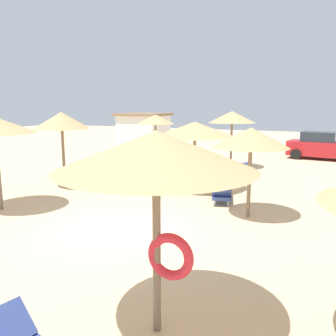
% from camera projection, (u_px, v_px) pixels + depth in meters
% --- Properties ---
extents(ground_plane, '(80.00, 80.00, 0.00)m').
position_uv_depth(ground_plane, '(121.00, 228.00, 9.65)').
color(ground_plane, '#DBBA8C').
extents(parasol_0, '(2.49, 2.49, 3.04)m').
position_uv_depth(parasol_0, '(232.00, 117.00, 18.57)').
color(parasol_0, '#75604C').
rests_on(parasol_0, ground).
extents(parasol_2, '(2.23, 2.23, 2.70)m').
position_uv_depth(parasol_2, '(251.00, 138.00, 10.24)').
color(parasol_2, '#75604C').
rests_on(parasol_2, ground).
extents(parasol_3, '(3.18, 3.18, 2.71)m').
position_uv_depth(parasol_3, '(195.00, 129.00, 13.72)').
color(parasol_3, '#75604C').
rests_on(parasol_3, ground).
extents(parasol_6, '(2.82, 2.82, 3.00)m').
position_uv_depth(parasol_6, '(156.00, 153.00, 4.81)').
color(parasol_6, '#75604C').
rests_on(parasol_6, ground).
extents(parasol_7, '(2.29, 2.29, 2.80)m').
position_uv_depth(parasol_7, '(156.00, 119.00, 20.89)').
color(parasol_7, '#75604C').
rests_on(parasol_7, ground).
extents(parasol_9, '(2.25, 2.25, 3.07)m').
position_uv_depth(parasol_9, '(62.00, 121.00, 14.08)').
color(parasol_9, '#75604C').
rests_on(parasol_9, ground).
extents(lounger_0, '(2.00, 1.23, 0.70)m').
position_uv_depth(lounger_0, '(230.00, 168.00, 17.16)').
color(lounger_0, '#33478C').
rests_on(lounger_0, ground).
extents(lounger_2, '(1.11, 1.95, 0.80)m').
position_uv_depth(lounger_2, '(222.00, 193.00, 12.23)').
color(lounger_2, '#33478C').
rests_on(lounger_2, ground).
extents(lounger_3, '(1.93, 0.94, 0.80)m').
position_uv_depth(lounger_3, '(162.00, 183.00, 13.79)').
color(lounger_3, '#33478C').
rests_on(lounger_3, ground).
extents(lounger_7, '(1.96, 0.92, 0.73)m').
position_uv_depth(lounger_7, '(133.00, 156.00, 21.08)').
color(lounger_7, '#33478C').
rests_on(lounger_7, ground).
extents(parked_car, '(4.16, 2.34, 1.72)m').
position_uv_depth(parked_car, '(321.00, 146.00, 21.91)').
color(parked_car, '#B21E23').
rests_on(parked_car, ground).
extents(beach_cabana, '(3.67, 3.57, 2.72)m').
position_uv_depth(beach_cabana, '(144.00, 130.00, 28.26)').
color(beach_cabana, white).
rests_on(beach_cabana, ground).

